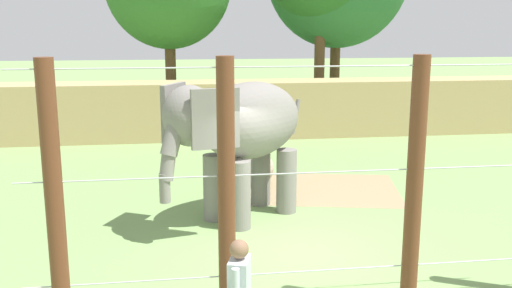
{
  "coord_description": "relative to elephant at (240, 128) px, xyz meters",
  "views": [
    {
      "loc": [
        -2.05,
        -9.46,
        4.03
      ],
      "look_at": [
        -0.31,
        2.93,
        1.4
      ],
      "focal_mm": 39.56,
      "sensor_mm": 36.0,
      "label": 1
    }
  ],
  "objects": [
    {
      "name": "enrichment_ball",
      "position": [
        0.7,
        2.56,
        -1.52
      ],
      "size": [
        0.88,
        0.88,
        0.88
      ],
      "primitive_type": "sphere",
      "color": "tan",
      "rests_on": "ground"
    },
    {
      "name": "ground_plane",
      "position": [
        0.79,
        -1.88,
        -1.96
      ],
      "size": [
        120.0,
        120.0,
        0.0
      ],
      "primitive_type": "plane",
      "color": "#759956"
    },
    {
      "name": "elephant",
      "position": [
        0.0,
        0.0,
        0.0
      ],
      "size": [
        3.48,
        3.13,
        2.96
      ],
      "color": "gray",
      "rests_on": "ground"
    },
    {
      "name": "cable_fence",
      "position": [
        0.73,
        -4.15,
        -0.13
      ],
      "size": [
        8.3,
        0.24,
        3.66
      ],
      "color": "brown",
      "rests_on": "ground"
    },
    {
      "name": "dirt_patch",
      "position": [
        1.99,
        2.03,
        -1.96
      ],
      "size": [
        4.88,
        3.81,
        0.01
      ],
      "primitive_type": "cube",
      "rotation": [
        0.0,
        0.0,
        -0.21
      ],
      "color": "#937F5B",
      "rests_on": "ground"
    },
    {
      "name": "embankment_wall",
      "position": [
        0.79,
        9.12,
        -0.94
      ],
      "size": [
        36.0,
        1.8,
        2.04
      ],
      "primitive_type": "cube",
      "color": "tan",
      "rests_on": "ground"
    }
  ]
}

